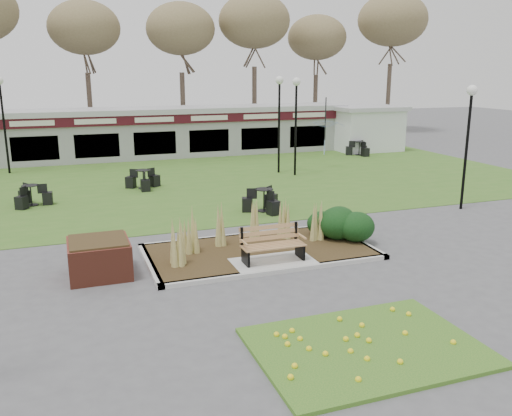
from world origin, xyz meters
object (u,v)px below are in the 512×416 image
object	(u,v)px
patio_umbrella	(325,137)
bistro_set_d	(359,151)
lamp_post_far_right	(296,105)
bistro_set_b	(144,182)
brick_planter	(99,257)
lamp_post_far_left	(2,104)
service_hut	(366,128)
park_bench	(272,244)
bistro_set_a	(31,199)
bistro_set_c	(264,204)
lamp_post_mid_right	(279,103)
food_pavilion	(151,132)
lamp_post_near_right	(469,120)

from	to	relation	value
patio_umbrella	bistro_set_d	bearing A→B (deg)	38.71
lamp_post_far_right	bistro_set_b	distance (m)	8.16
bistro_set_d	bistro_set_b	bearing A→B (deg)	-159.41
brick_planter	lamp_post_far_left	bearing A→B (deg)	101.43
lamp_post_far_left	patio_umbrella	size ratio (longest dim) A/B	1.75
lamp_post_far_right	bistro_set_d	distance (m)	8.40
bistro_set_b	bistro_set_d	distance (m)	14.75
lamp_post_far_right	bistro_set_d	xyz separation A→B (m)	(6.30, 4.58, -3.15)
service_hut	lamp_post_far_right	distance (m)	10.27
service_hut	bistro_set_b	world-z (taller)	service_hut
park_bench	lamp_post_far_left	bearing A→B (deg)	114.50
bistro_set_a	bistro_set_c	bearing A→B (deg)	-25.46
lamp_post_far_left	bistro_set_d	size ratio (longest dim) A/B	3.04
patio_umbrella	lamp_post_mid_right	bearing A→B (deg)	-170.88
lamp_post_mid_right	bistro_set_c	world-z (taller)	lamp_post_mid_right
service_hut	lamp_post_mid_right	bearing A→B (deg)	-146.69
lamp_post_far_right	bistro_set_d	size ratio (longest dim) A/B	3.02
brick_planter	service_hut	xyz separation A→B (m)	(17.90, 17.00, 0.97)
service_hut	lamp_post_far_right	xyz separation A→B (m)	(-7.80, -6.38, 1.99)
bistro_set_d	patio_umbrella	size ratio (longest dim) A/B	0.58
lamp_post_mid_right	bistro_set_d	size ratio (longest dim) A/B	3.05
food_pavilion	bistro_set_d	xyz separation A→B (m)	(12.00, -3.76, -1.18)
bistro_set_a	bistro_set_c	distance (m)	8.95
park_bench	bistro_set_d	xyz separation A→B (m)	(12.00, 15.96, -0.29)
park_bench	lamp_post_far_right	world-z (taller)	lamp_post_far_right
lamp_post_far_left	food_pavilion	bearing A→B (deg)	21.21
lamp_post_far_right	bistro_set_b	size ratio (longest dim) A/B	3.04
park_bench	lamp_post_far_left	world-z (taller)	lamp_post_far_left
brick_planter	lamp_post_mid_right	xyz separation A→B (m)	(9.61, 11.55, 3.01)
lamp_post_mid_right	bistro_set_b	size ratio (longest dim) A/B	3.08
lamp_post_mid_right	lamp_post_far_right	bearing A→B (deg)	-62.05
bistro_set_a	bistro_set_c	world-z (taller)	bistro_set_c
lamp_post_far_left	lamp_post_near_right	bearing A→B (deg)	-39.44
bistro_set_c	bistro_set_d	bearing A→B (deg)	46.21
brick_planter	lamp_post_far_right	xyz separation A→B (m)	(10.10, 10.62, 2.97)
lamp_post_far_right	bistro_set_a	distance (m)	12.63
lamp_post_far_left	bistro_set_b	xyz separation A→B (m)	(5.83, -5.98, -3.18)
brick_planter	bistro_set_b	distance (m)	10.35
lamp_post_near_right	service_hut	bearing A→B (deg)	72.46
lamp_post_near_right	bistro_set_b	world-z (taller)	lamp_post_near_right
lamp_post_mid_right	service_hut	bearing A→B (deg)	33.31
service_hut	lamp_post_mid_right	distance (m)	10.13
lamp_post_far_right	bistro_set_d	world-z (taller)	lamp_post_far_right
brick_planter	service_hut	bearing A→B (deg)	43.52
patio_umbrella	service_hut	bearing A→B (deg)	42.27
lamp_post_near_right	bistro_set_d	xyz separation A→B (m)	(3.11, 12.80, -3.02)
service_hut	bistro_set_a	world-z (taller)	service_hut
lamp_post_far_right	brick_planter	bearing A→B (deg)	-133.56
service_hut	lamp_post_near_right	world-z (taller)	lamp_post_near_right
lamp_post_far_right	lamp_post_mid_right	bearing A→B (deg)	117.95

